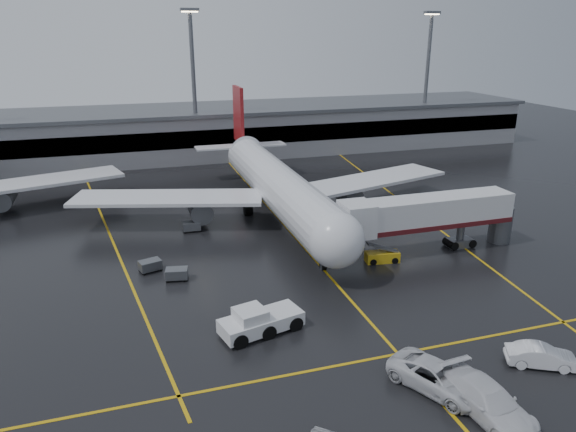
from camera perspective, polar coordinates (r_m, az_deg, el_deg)
name	(u,v)px	position (r m, az deg, el deg)	size (l,w,h in m)	color
ground	(300,243)	(57.60, 1.31, -2.93)	(220.00, 220.00, 0.00)	black
apron_line_centre	(300,243)	(57.60, 1.31, -2.93)	(0.25, 90.00, 0.02)	gold
apron_line_stop	(398,354)	(39.75, 11.82, -14.37)	(60.00, 0.25, 0.02)	gold
apron_line_left	(108,231)	(64.34, -18.83, -1.57)	(0.25, 70.00, 0.02)	gold
apron_line_right	(402,201)	(73.28, 12.21, 1.55)	(0.25, 70.00, 0.02)	gold
terminal	(219,130)	(101.42, -7.47, 9.20)	(122.00, 19.00, 8.60)	gray
light_mast_mid	(193,78)	(93.57, -10.18, 14.51)	(3.00, 1.20, 25.45)	#595B60
light_mast_right	(427,72)	(108.98, 14.81, 14.82)	(3.00, 1.20, 25.45)	#595B60
main_airliner	(275,183)	(65.01, -1.40, 3.60)	(48.80, 45.60, 14.10)	silver
jet_bridge	(428,216)	(56.05, 14.92, 0.04)	(19.90, 3.40, 6.05)	silver
pushback_tractor	(259,322)	(41.00, -3.15, -11.34)	(6.79, 4.05, 2.27)	silver
belt_loader	(382,257)	(53.73, 10.13, -4.34)	(3.52, 1.98, 2.12)	gold
service_van_a	(438,377)	(36.52, 15.89, -16.41)	(2.99, 6.49, 1.80)	silver
service_van_b	(489,401)	(35.36, 20.88, -18.21)	(2.73, 6.73, 1.95)	silver
service_van_c	(541,356)	(41.23, 25.69, -13.48)	(1.62, 4.65, 1.53)	white
baggage_cart_a	(177,274)	(50.15, -11.92, -6.10)	(2.21, 1.65, 1.12)	#595B60
baggage_cart_b	(150,265)	(52.47, -14.67, -5.16)	(2.29, 1.83, 1.12)	#595B60
baggage_cart_c	(192,226)	(61.74, -10.38, -1.08)	(2.05, 1.37, 1.12)	#595B60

